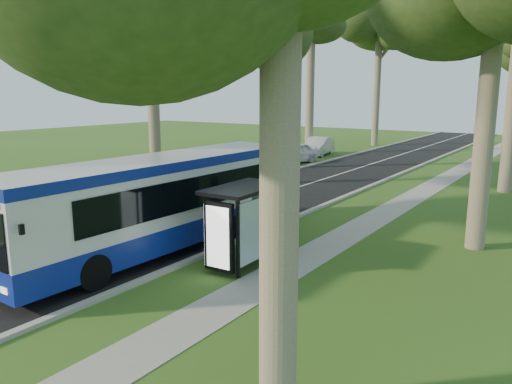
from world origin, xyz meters
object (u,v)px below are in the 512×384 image
at_px(bus, 162,203).
at_px(bus_stop_sign, 263,205).
at_px(litter_bin, 281,235).
at_px(car_silver, 318,146).
at_px(bus_shelter, 240,213).
at_px(car_white, 293,153).

xyz_separation_m(bus, bus_stop_sign, (2.58, 2.62, -0.25)).
height_order(litter_bin, car_silver, car_silver).
relative_size(bus_shelter, litter_bin, 3.04).
bearing_deg(car_white, car_silver, 106.45).
height_order(bus, car_white, bus).
bearing_deg(bus, car_white, 109.69).
height_order(litter_bin, car_white, car_white).
bearing_deg(bus_shelter, bus_stop_sign, 106.03).
bearing_deg(bus_stop_sign, car_silver, 101.19).
xyz_separation_m(bus, car_white, (-7.12, 21.77, -0.90)).
xyz_separation_m(litter_bin, car_white, (-10.57, 19.31, 0.30)).
bearing_deg(litter_bin, bus_shelter, -91.30).
bearing_deg(car_silver, car_white, -92.60).
relative_size(bus, bus_shelter, 4.13).
xyz_separation_m(bus_shelter, car_silver, (-11.20, 27.39, -1.01)).
relative_size(bus_stop_sign, bus_shelter, 0.77).
bearing_deg(bus_shelter, litter_bin, 87.06).
height_order(bus_shelter, litter_bin, bus_shelter).
bearing_deg(bus_stop_sign, car_white, 105.33).
distance_m(bus_shelter, car_silver, 29.61).
relative_size(bus, bus_stop_sign, 5.40).
distance_m(bus_stop_sign, bus_shelter, 2.74).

